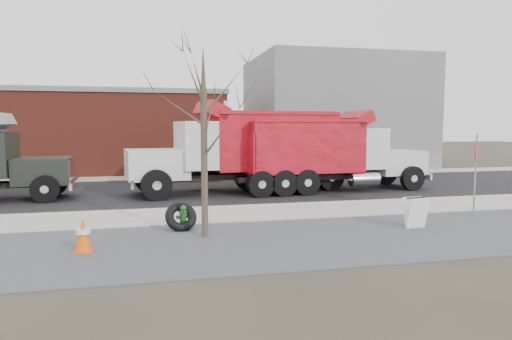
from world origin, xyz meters
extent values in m
plane|color=#383328|center=(0.00, 0.00, 0.00)|extent=(120.00, 120.00, 0.00)
cube|color=slate|center=(0.00, -3.50, 0.01)|extent=(60.00, 5.00, 0.03)
cube|color=#9E9B93|center=(0.00, 0.25, 0.03)|extent=(60.00, 2.50, 0.06)
cube|color=#9E9B93|center=(0.00, 1.55, 0.06)|extent=(60.00, 0.15, 0.11)
cube|color=black|center=(0.00, 6.30, 0.01)|extent=(60.00, 9.40, 0.02)
cube|color=#9E9B93|center=(0.00, 12.00, 0.03)|extent=(60.00, 2.00, 0.06)
cube|color=gray|center=(9.00, 18.00, 4.00)|extent=(12.00, 10.00, 8.00)
cube|color=maroon|center=(-10.00, 17.00, 2.50)|extent=(20.00, 8.00, 5.00)
cube|color=gray|center=(-10.00, 17.00, 5.15)|extent=(20.20, 8.20, 0.30)
cylinder|color=#382D23|center=(-3.20, -2.60, 2.00)|extent=(0.18, 0.18, 4.00)
cone|color=#382D23|center=(-3.20, -2.60, 4.60)|extent=(0.14, 0.14, 1.20)
cylinder|color=#2A6F30|center=(-3.72, -1.50, 0.03)|extent=(0.40, 0.40, 0.05)
cylinder|color=#2A6F30|center=(-3.72, -1.50, 0.30)|extent=(0.21, 0.21, 0.54)
cylinder|color=#2A6F30|center=(-3.72, -1.50, 0.54)|extent=(0.27, 0.27, 0.05)
sphere|color=#2A6F30|center=(-3.72, -1.50, 0.63)|extent=(0.22, 0.22, 0.22)
cylinder|color=#2A6F30|center=(-3.72, -1.50, 0.72)|extent=(0.05, 0.05, 0.05)
cylinder|color=#2A6F30|center=(-3.87, -1.52, 0.38)|extent=(0.12, 0.11, 0.10)
cylinder|color=#2A6F30|center=(-3.56, -1.49, 0.38)|extent=(0.12, 0.11, 0.10)
cylinder|color=#2A6F30|center=(-3.70, -1.66, 0.36)|extent=(0.15, 0.12, 0.14)
torus|color=black|center=(-3.78, -1.62, 0.41)|extent=(1.02, 0.86, 0.90)
cylinder|color=gray|center=(5.96, -1.66, 1.38)|extent=(0.06, 0.06, 2.76)
cylinder|color=#AD0C14|center=(5.96, -1.66, 2.17)|extent=(0.55, 0.55, 0.75)
cube|color=white|center=(2.98, -3.04, 0.48)|extent=(0.69, 0.31, 0.91)
cube|color=white|center=(2.96, -2.85, 0.48)|extent=(0.69, 0.31, 0.91)
cube|color=black|center=(2.97, -2.94, 0.93)|extent=(0.67, 0.12, 0.04)
cube|color=#FF5408|center=(-6.22, -3.39, 0.02)|extent=(0.44, 0.44, 0.05)
cone|color=#FF5408|center=(-6.22, -3.39, 0.44)|extent=(0.41, 0.41, 0.80)
cylinder|color=white|center=(-6.22, -3.39, 0.52)|extent=(0.33, 0.33, 0.11)
cube|color=black|center=(3.41, 4.99, 0.69)|extent=(8.86, 1.45, 0.23)
cube|color=silver|center=(6.95, 5.21, 1.26)|extent=(2.39, 2.15, 1.14)
cube|color=silver|center=(8.02, 5.27, 1.26)|extent=(0.17, 1.81, 1.03)
cube|color=silver|center=(5.05, 5.09, 1.98)|extent=(1.80, 2.47, 1.86)
cube|color=black|center=(5.80, 5.14, 2.50)|extent=(0.18, 2.06, 0.83)
cube|color=red|center=(2.07, 4.90, 2.08)|extent=(5.30, 2.79, 2.27)
cylinder|color=silver|center=(4.15, 6.02, 2.45)|extent=(0.15, 0.15, 2.48)
cylinder|color=black|center=(7.08, 6.33, 0.59)|extent=(1.15, 0.38, 1.14)
cylinder|color=black|center=(7.22, 4.11, 0.59)|extent=(1.15, 0.38, 1.14)
cylinder|color=black|center=(0.78, 5.82, 0.59)|extent=(1.15, 0.38, 1.14)
cylinder|color=black|center=(0.90, 3.84, 0.59)|extent=(1.15, 0.38, 1.14)
cube|color=black|center=(-0.61, 5.62, 0.75)|extent=(9.37, 2.24, 0.25)
cube|color=silver|center=(-4.38, 5.11, 1.39)|extent=(2.78, 2.54, 1.25)
cube|color=silver|center=(-5.44, 4.96, 1.39)|extent=(0.33, 1.99, 1.14)
cube|color=silver|center=(-2.50, 5.36, 2.19)|extent=(2.16, 2.84, 2.05)
cube|color=black|center=(-3.24, 5.26, 2.76)|extent=(0.35, 2.27, 0.91)
cube|color=red|center=(0.86, 5.81, 2.30)|extent=(6.02, 3.48, 2.51)
cylinder|color=silver|center=(-1.51, 4.40, 2.70)|extent=(0.18, 0.18, 2.74)
cylinder|color=black|center=(-4.42, 3.86, 0.65)|extent=(1.29, 0.51, 1.25)
cylinder|color=black|center=(-4.75, 6.30, 0.65)|extent=(1.29, 0.51, 1.25)
cylinder|color=black|center=(2.36, 4.91, 0.65)|extent=(1.29, 0.51, 1.25)
cylinder|color=black|center=(2.07, 7.08, 0.65)|extent=(1.29, 0.51, 1.25)
cube|color=black|center=(-8.90, 5.33, 1.19)|extent=(2.20, 1.96, 1.08)
cube|color=silver|center=(-7.83, 5.36, 1.19)|extent=(0.10, 1.71, 0.98)
cube|color=black|center=(-10.05, 5.30, 2.37)|extent=(0.10, 1.96, 0.78)
cylinder|color=black|center=(-8.72, 6.39, 0.56)|extent=(1.08, 0.32, 1.08)
cylinder|color=black|center=(-8.67, 4.28, 0.56)|extent=(1.08, 0.32, 1.08)
camera|label=1|loc=(-4.56, -14.77, 3.05)|focal=32.00mm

